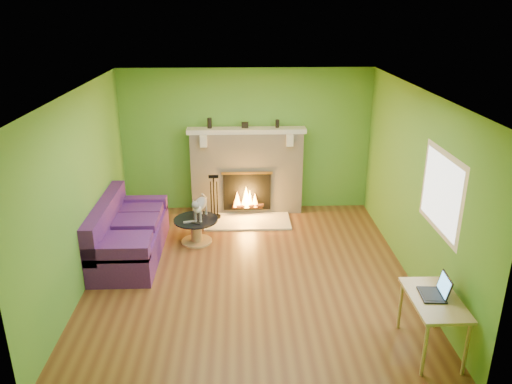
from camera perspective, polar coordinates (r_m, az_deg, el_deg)
floor at (r=7.27m, az=-0.68°, el=-9.22°), size 5.00×5.00×0.00m
ceiling at (r=6.39m, az=-0.78°, el=11.44°), size 5.00×5.00×0.00m
wall_back at (r=9.11m, az=-1.11°, el=5.89°), size 5.00×0.00×5.00m
wall_front at (r=4.46m, az=0.05°, el=-10.77°), size 5.00×0.00×5.00m
wall_left at (r=7.04m, az=-19.36°, el=0.18°), size 0.00×5.00×5.00m
wall_right at (r=7.13m, az=17.66°, el=0.63°), size 0.00×5.00×5.00m
window_frame at (r=6.26m, az=20.44°, el=-0.05°), size 0.00×1.20×1.20m
window_pane at (r=6.25m, az=20.37°, el=-0.05°), size 0.00×1.06×1.06m
fireplace at (r=9.08m, az=-1.06°, el=2.37°), size 2.10×0.46×1.58m
hearth at (r=8.87m, az=-0.97°, el=-3.33°), size 1.50×0.75×0.03m
mantel at (r=8.85m, az=-1.09°, el=7.05°), size 2.10×0.28×0.08m
sofa at (r=7.85m, az=-14.55°, el=-4.78°), size 0.89×1.96×0.88m
coffee_table at (r=8.11m, az=-6.85°, el=-4.20°), size 0.71×0.71×0.40m
desk at (r=5.85m, az=19.69°, el=-12.03°), size 0.52×0.90×0.67m
cat at (r=8.01m, az=-6.36°, el=-1.65°), size 0.36×0.67×0.40m
remote_silver at (r=7.94m, az=-7.69°, el=-3.40°), size 0.18×0.08×0.02m
remote_black at (r=7.88m, az=-6.86°, el=-3.57°), size 0.16×0.10×0.02m
laptop at (r=5.77m, az=19.57°, el=-10.08°), size 0.31×0.35×0.24m
fire_tools at (r=8.86m, az=-4.81°, el=-0.51°), size 0.22×0.22×0.81m
mantel_vase_left at (r=8.86m, az=-5.33°, el=7.85°), size 0.08×0.08×0.18m
mantel_vase_right at (r=8.88m, az=2.46°, el=7.81°), size 0.07×0.07×0.14m
mantel_box at (r=8.86m, az=-1.27°, el=7.66°), size 0.12×0.08×0.10m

